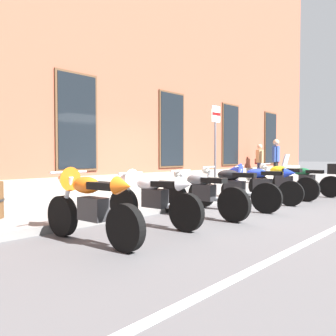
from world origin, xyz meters
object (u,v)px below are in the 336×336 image
(motorcycle_grey_naked, at_px, (201,194))
(parking_sign, at_px, (215,137))
(motorcycle_white_sport, at_px, (149,195))
(pedestrian_blue_top, at_px, (276,159))
(pedestrian_tan_coat, at_px, (259,160))
(motorcycle_orange_sport, at_px, (87,202))
(motorcycle_blue_sport, at_px, (257,182))
(motorcycle_yellow_naked, at_px, (282,182))
(motorcycle_green_touring, at_px, (309,178))
(motorcycle_black_naked, at_px, (232,189))

(motorcycle_grey_naked, distance_m, parking_sign, 2.95)
(motorcycle_white_sport, bearing_deg, parking_sign, 16.88)
(pedestrian_blue_top, relative_size, parking_sign, 0.70)
(pedestrian_tan_coat, bearing_deg, pedestrian_blue_top, -125.95)
(motorcycle_orange_sport, height_order, motorcycle_blue_sport, motorcycle_orange_sport)
(motorcycle_blue_sport, bearing_deg, motorcycle_white_sport, 178.89)
(motorcycle_blue_sport, bearing_deg, pedestrian_tan_coat, 27.03)
(motorcycle_blue_sport, bearing_deg, motorcycle_yellow_naked, -3.63)
(pedestrian_tan_coat, bearing_deg, motorcycle_grey_naked, -159.80)
(motorcycle_grey_naked, height_order, motorcycle_blue_sport, motorcycle_blue_sport)
(motorcycle_grey_naked, bearing_deg, pedestrian_blue_top, 14.31)
(motorcycle_grey_naked, distance_m, pedestrian_tan_coat, 8.79)
(motorcycle_yellow_naked, bearing_deg, motorcycle_grey_naked, -179.42)
(motorcycle_orange_sport, bearing_deg, motorcycle_green_touring, -1.72)
(motorcycle_orange_sport, xyz_separation_m, parking_sign, (5.00, 1.28, 1.16))
(pedestrian_tan_coat, height_order, parking_sign, parking_sign)
(pedestrian_tan_coat, xyz_separation_m, parking_sign, (-5.90, -1.75, 0.71))
(motorcycle_orange_sport, distance_m, pedestrian_tan_coat, 11.32)
(motorcycle_green_touring, xyz_separation_m, pedestrian_blue_top, (2.26, 2.12, 0.59))
(motorcycle_blue_sport, bearing_deg, motorcycle_grey_naked, -177.30)
(motorcycle_blue_sport, xyz_separation_m, pedestrian_blue_top, (4.88, 1.77, 0.56))
(motorcycle_orange_sport, xyz_separation_m, motorcycle_blue_sport, (5.19, 0.12, -0.01))
(motorcycle_green_touring, relative_size, pedestrian_tan_coat, 1.31)
(pedestrian_blue_top, distance_m, parking_sign, 5.14)
(motorcycle_green_touring, bearing_deg, parking_sign, 151.62)
(motorcycle_white_sport, distance_m, parking_sign, 3.94)
(motorcycle_white_sport, xyz_separation_m, motorcycle_grey_naked, (1.25, -0.19, -0.07))
(motorcycle_blue_sport, bearing_deg, parking_sign, 99.35)
(motorcycle_grey_naked, relative_size, pedestrian_tan_coat, 1.30)
(motorcycle_orange_sport, bearing_deg, motorcycle_blue_sport, 1.32)
(motorcycle_white_sport, distance_m, motorcycle_green_touring, 6.41)
(motorcycle_grey_naked, distance_m, motorcycle_green_touring, 5.15)
(motorcycle_orange_sport, relative_size, motorcycle_grey_naked, 0.95)
(motorcycle_black_naked, relative_size, parking_sign, 0.88)
(motorcycle_grey_naked, relative_size, motorcycle_yellow_naked, 1.03)
(parking_sign, bearing_deg, pedestrian_blue_top, 6.82)
(motorcycle_orange_sport, relative_size, pedestrian_tan_coat, 1.24)
(motorcycle_orange_sport, bearing_deg, parking_sign, 14.40)
(motorcycle_orange_sport, distance_m, motorcycle_blue_sport, 5.19)
(motorcycle_blue_sport, distance_m, motorcycle_green_touring, 2.64)
(motorcycle_white_sport, bearing_deg, pedestrian_blue_top, 11.08)
(motorcycle_white_sport, distance_m, motorcycle_grey_naked, 1.27)
(motorcycle_black_naked, bearing_deg, motorcycle_green_touring, -3.98)
(motorcycle_blue_sport, height_order, motorcycle_yellow_naked, motorcycle_blue_sport)
(motorcycle_blue_sport, distance_m, pedestrian_tan_coat, 6.42)
(motorcycle_black_naked, distance_m, pedestrian_blue_top, 6.52)
(motorcycle_orange_sport, relative_size, motorcycle_blue_sport, 0.96)
(motorcycle_white_sport, relative_size, motorcycle_green_touring, 0.97)
(motorcycle_blue_sport, relative_size, pedestrian_blue_top, 1.19)
(motorcycle_black_naked, distance_m, motorcycle_green_touring, 3.97)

